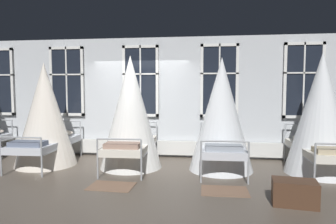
{
  "coord_description": "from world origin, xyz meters",
  "views": [
    {
      "loc": [
        1.66,
        -6.33,
        1.73
      ],
      "look_at": [
        0.86,
        0.07,
        1.26
      ],
      "focal_mm": 31.47,
      "sensor_mm": 36.0,
      "label": 1
    }
  ],
  "objects": [
    {
      "name": "cot_fourth",
      "position": [
        2.02,
        0.1,
        1.17
      ],
      "size": [
        1.39,
        2.01,
        2.44
      ],
      "rotation": [
        0.0,
        0.0,
        1.59
      ],
      "color": "#9EA3A8",
      "rests_on": "ground"
    },
    {
      "name": "window_bank",
      "position": [
        0.0,
        1.16,
        1.08
      ],
      "size": [
        9.0,
        0.1,
        2.82
      ],
      "color": "black",
      "rests_on": "ground"
    },
    {
      "name": "cot_fifth",
      "position": [
        4.04,
        0.06,
        1.22
      ],
      "size": [
        1.39,
        1.99,
        2.53
      ],
      "rotation": [
        0.0,
        0.0,
        1.57
      ],
      "color": "#9EA3A8",
      "rests_on": "ground"
    },
    {
      "name": "ground",
      "position": [
        0.0,
        0.0,
        0.0
      ],
      "size": [
        24.53,
        24.53,
        0.0
      ],
      "primitive_type": "plane",
      "color": "brown"
    },
    {
      "name": "back_wall_with_windows",
      "position": [
        0.0,
        1.28,
        1.54
      ],
      "size": [
        13.27,
        0.1,
        3.09
      ],
      "primitive_type": "cube",
      "color": "silver",
      "rests_on": "ground"
    },
    {
      "name": "travel_trunk",
      "position": [
        3.02,
        -1.78,
        0.19
      ],
      "size": [
        0.69,
        0.49,
        0.38
      ],
      "primitive_type": "cube",
      "rotation": [
        0.0,
        0.0,
        -0.14
      ],
      "color": "#472D1E",
      "rests_on": "ground"
    },
    {
      "name": "rug_fourth",
      "position": [
        2.01,
        -1.3,
        0.01
      ],
      "size": [
        0.8,
        0.57,
        0.01
      ],
      "primitive_type": "cube",
      "rotation": [
        0.0,
        0.0,
        0.01
      ],
      "color": "brown",
      "rests_on": "ground"
    },
    {
      "name": "rug_third",
      "position": [
        0.0,
        -1.3,
        0.01
      ],
      "size": [
        0.82,
        0.59,
        0.01
      ],
      "primitive_type": "cube",
      "rotation": [
        0.0,
        0.0,
        -0.04
      ],
      "color": "brown",
      "rests_on": "ground"
    },
    {
      "name": "cot_second",
      "position": [
        -2.01,
        0.03,
        1.14
      ],
      "size": [
        1.39,
        2.01,
        2.37
      ],
      "rotation": [
        0.0,
        0.0,
        1.59
      ],
      "color": "#9EA3A8",
      "rests_on": "ground"
    },
    {
      "name": "cot_third",
      "position": [
        0.01,
        0.09,
        1.21
      ],
      "size": [
        1.39,
        2.0,
        2.5
      ],
      "rotation": [
        0.0,
        0.0,
        1.59
      ],
      "color": "#9EA3A8",
      "rests_on": "ground"
    }
  ]
}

